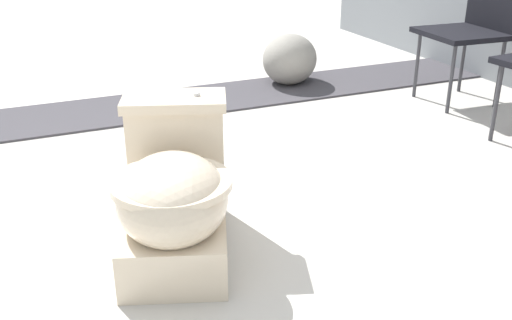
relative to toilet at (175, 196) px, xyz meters
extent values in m
plane|color=beige|center=(-0.25, 0.02, -0.22)|extent=(14.00, 14.00, 0.00)
cube|color=#423F44|center=(-1.63, 0.52, -0.21)|extent=(0.56, 8.00, 0.01)
cube|color=beige|center=(0.00, 0.00, -0.14)|extent=(0.68, 0.52, 0.17)
ellipsoid|color=beige|center=(0.09, -0.03, 0.04)|extent=(0.54, 0.49, 0.28)
cylinder|color=beige|center=(0.09, -0.03, 0.10)|extent=(0.50, 0.50, 0.03)
cube|color=beige|center=(-0.20, 0.07, 0.10)|extent=(0.28, 0.38, 0.30)
cube|color=beige|center=(-0.20, 0.07, 0.27)|extent=(0.31, 0.41, 0.04)
cylinder|color=silver|center=(-0.17, 0.15, 0.29)|extent=(0.02, 0.02, 0.01)
cube|color=black|center=(-0.99, 2.05, 0.20)|extent=(0.47, 0.47, 0.03)
cylinder|color=#38383D|center=(-0.83, 1.87, -0.02)|extent=(0.02, 0.02, 0.40)
cylinder|color=#38383D|center=(-1.17, 1.90, -0.02)|extent=(0.02, 0.02, 0.40)
cylinder|color=#38383D|center=(-0.81, 2.21, -0.02)|extent=(0.02, 0.02, 0.40)
cylinder|color=#38383D|center=(-1.15, 2.23, -0.02)|extent=(0.02, 0.02, 0.40)
cylinder|color=#38383D|center=(-0.39, 1.79, -0.02)|extent=(0.02, 0.02, 0.40)
ellipsoid|color=gray|center=(-1.75, 1.31, -0.05)|extent=(0.55, 0.55, 0.33)
camera|label=1|loc=(1.77, -0.47, 0.92)|focal=42.00mm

